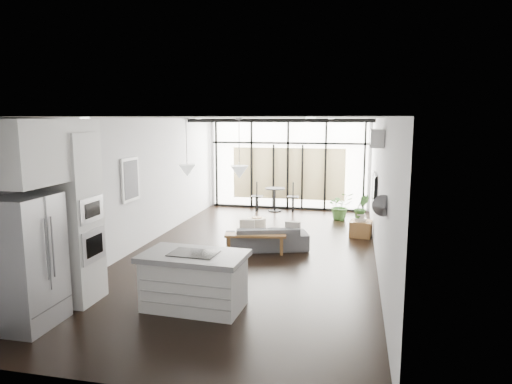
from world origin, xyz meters
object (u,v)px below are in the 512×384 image
at_px(pouf, 257,225).
at_px(milk_can, 360,225).
at_px(fridge, 26,262).
at_px(sofa, 267,234).
at_px(tv, 375,189).
at_px(island, 194,281).
at_px(console_bench, 255,244).

height_order(pouf, milk_can, milk_can).
bearing_deg(pouf, fridge, -108.44).
height_order(sofa, pouf, sofa).
height_order(fridge, tv, fridge).
bearing_deg(island, sofa, 85.26).
bearing_deg(island, fridge, -149.15).
bearing_deg(tv, pouf, 164.50).
height_order(island, console_bench, island).
height_order(sofa, console_bench, sofa).
bearing_deg(tv, fridge, -133.29).
bearing_deg(fridge, sofa, 60.56).
bearing_deg(fridge, tv, 46.71).
distance_m(sofa, console_bench, 0.42).
xyz_separation_m(island, tv, (2.69, 3.92, 0.88)).
height_order(island, pouf, island).
bearing_deg(island, console_bench, 87.69).
bearing_deg(sofa, fridge, 42.86).
bearing_deg(console_bench, milk_can, 31.04).
relative_size(sofa, console_bench, 1.37).
bearing_deg(tv, console_bench, -157.47).
relative_size(console_bench, pouf, 2.83).
height_order(fridge, milk_can, fridge).
height_order(fridge, sofa, fridge).
distance_m(island, milk_can, 5.37).
height_order(console_bench, pouf, console_bench).
relative_size(fridge, pouf, 3.97).
xyz_separation_m(fridge, sofa, (2.43, 4.31, -0.55)).
bearing_deg(pouf, milk_can, 2.45).
relative_size(sofa, tv, 1.59).
distance_m(fridge, pouf, 6.07).
xyz_separation_m(island, sofa, (0.46, 3.27, -0.08)).
relative_size(pouf, milk_can, 0.80).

